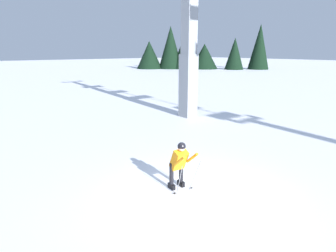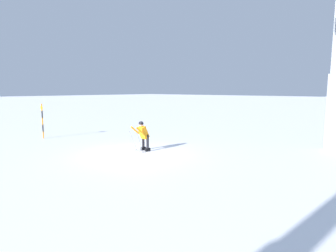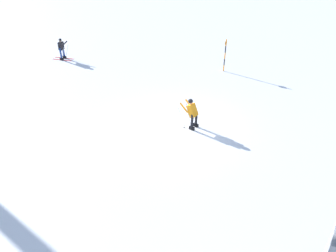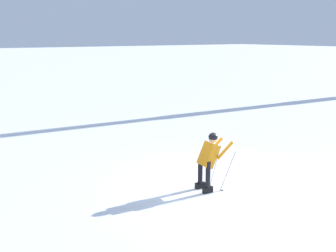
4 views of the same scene
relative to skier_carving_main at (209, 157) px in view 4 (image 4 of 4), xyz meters
name	(u,v)px [view 4 (image 4 of 4)]	position (x,y,z in m)	size (l,w,h in m)	color
ground_plane	(223,183)	(0.66, 0.13, -0.91)	(260.00, 260.00, 0.00)	white
skier_carving_main	(209,157)	(0.00, 0.00, 0.00)	(1.76, 0.74, 1.70)	white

